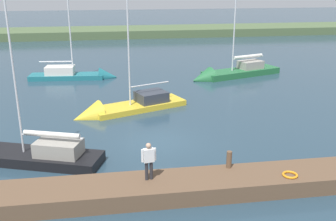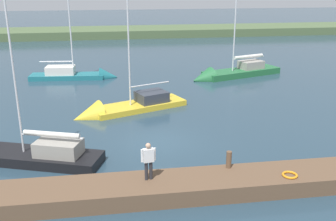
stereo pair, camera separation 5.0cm
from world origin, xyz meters
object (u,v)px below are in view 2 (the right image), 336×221
sailboat_mid_channel (230,75)px  sailboat_far_right (121,110)px  sailboat_behind_pier (79,76)px  person_on_dock (148,159)px  mooring_post_far (229,160)px  life_ring_buoy (290,175)px  sailboat_near_dock (19,156)px

sailboat_mid_channel → sailboat_far_right: bearing=20.9°
sailboat_behind_pier → person_on_dock: bearing=-74.6°
mooring_post_far → life_ring_buoy: (-2.33, 1.16, -0.33)m
sailboat_far_right → sailboat_mid_channel: size_ratio=0.97×
life_ring_buoy → sailboat_far_right: size_ratio=0.07×
mooring_post_far → sailboat_behind_pier: 22.15m
sailboat_mid_channel → sailboat_behind_pier: bearing=-25.1°
person_on_dock → sailboat_far_right: bearing=173.7°
sailboat_far_right → sailboat_behind_pier: bearing=-93.3°
sailboat_near_dock → sailboat_mid_channel: (-15.76, -15.50, -0.03)m
mooring_post_far → person_on_dock: 3.68m
sailboat_near_dock → sailboat_behind_pier: bearing=-77.1°
life_ring_buoy → sailboat_mid_channel: (-3.74, -20.38, -0.57)m
mooring_post_far → person_on_dock: bearing=8.7°
life_ring_buoy → person_on_dock: size_ratio=0.40×
sailboat_near_dock → mooring_post_far: bearing=178.3°
life_ring_buoy → sailboat_mid_channel: sailboat_mid_channel is taller
sailboat_far_right → sailboat_behind_pier: (3.44, -10.17, 0.10)m
sailboat_near_dock → sailboat_mid_channel: 22.10m
mooring_post_far → sailboat_behind_pier: size_ratio=0.09×
sailboat_far_right → sailboat_near_dock: sailboat_far_right is taller
mooring_post_far → sailboat_near_dock: (9.69, -3.73, -0.88)m
sailboat_near_dock → sailboat_far_right: bearing=-108.8°
life_ring_buoy → sailboat_mid_channel: 20.73m
sailboat_mid_channel → person_on_dock: sailboat_mid_channel is taller
sailboat_behind_pier → sailboat_far_right: bearing=-67.0°
sailboat_far_right → sailboat_mid_channel: (-10.40, -8.67, 0.08)m
mooring_post_far → sailboat_near_dock: 10.42m
sailboat_near_dock → sailboat_mid_channel: size_ratio=0.91×
mooring_post_far → sailboat_mid_channel: size_ratio=0.08×
life_ring_buoy → sailboat_far_right: bearing=-60.4°
mooring_post_far → sailboat_far_right: sailboat_far_right is taller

